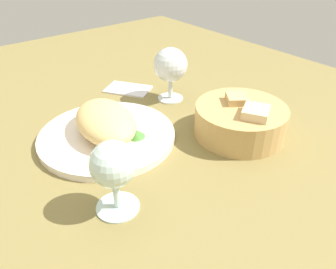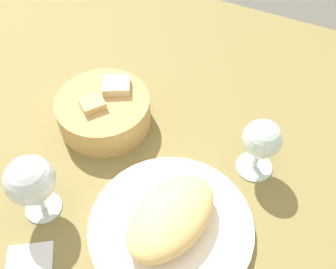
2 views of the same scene
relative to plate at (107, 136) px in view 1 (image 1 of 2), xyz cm
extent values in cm
cube|color=olive|center=(-4.23, 1.60, -1.70)|extent=(140.00, 140.00, 2.00)
cylinder|color=white|center=(0.00, 0.00, 0.00)|extent=(26.72, 26.72, 1.40)
ellipsoid|color=#EFC577|center=(0.00, 0.00, 3.41)|extent=(19.15, 14.21, 5.42)
cone|color=#458835|center=(4.63, 3.68, 1.53)|extent=(3.71, 3.71, 1.66)
cylinder|color=tan|center=(15.12, 21.63, 2.39)|extent=(18.01, 18.01, 6.18)
cube|color=beige|center=(19.06, 20.74, 4.57)|extent=(6.53, 6.73, 5.13)
cube|color=tan|center=(13.07, 22.30, 4.81)|extent=(5.70, 5.61, 4.25)
cylinder|color=silver|center=(17.48, -8.43, -0.40)|extent=(6.57, 6.57, 0.60)
cylinder|color=silver|center=(17.48, -8.43, 2.07)|extent=(1.00, 1.00, 4.33)
sphere|color=silver|center=(17.48, -8.43, 7.61)|extent=(6.75, 6.75, 6.75)
cylinder|color=silver|center=(-5.93, 20.99, -0.40)|extent=(6.09, 6.09, 0.60)
cylinder|color=silver|center=(-5.93, 20.99, 1.95)|extent=(1.00, 1.00, 4.11)
sphere|color=silver|center=(-5.93, 20.99, 7.96)|extent=(7.90, 7.90, 7.90)
cube|color=silver|center=(-16.65, 15.77, -0.30)|extent=(13.04, 11.87, 0.80)
camera|label=1|loc=(50.63, -25.54, 35.78)|focal=35.75mm
camera|label=2|loc=(-25.37, -11.72, 58.32)|focal=41.64mm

